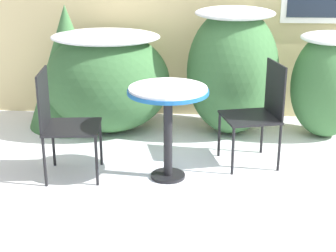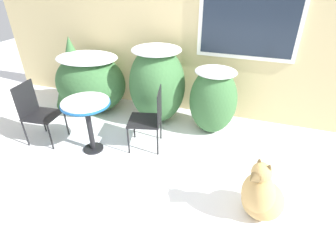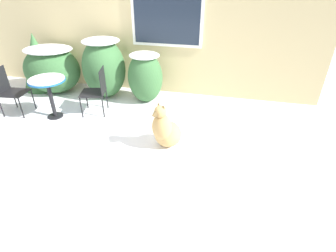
{
  "view_description": "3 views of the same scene",
  "coord_description": "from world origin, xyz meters",
  "px_view_note": "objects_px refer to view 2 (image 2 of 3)",
  "views": [
    {
      "loc": [
        -0.86,
        -3.47,
        1.87
      ],
      "look_at": [
        -1.12,
        0.47,
        0.46
      ],
      "focal_mm": 55.0,
      "sensor_mm": 36.0,
      "label": 1
    },
    {
      "loc": [
        0.96,
        -2.13,
        2.3
      ],
      "look_at": [
        0.0,
        0.6,
        0.55
      ],
      "focal_mm": 28.0,
      "sensor_mm": 36.0,
      "label": 2
    },
    {
      "loc": [
        2.07,
        -3.41,
        2.49
      ],
      "look_at": [
        1.25,
        0.04,
        0.36
      ],
      "focal_mm": 28.0,
      "sensor_mm": 36.0,
      "label": 3
    }
  ],
  "objects_px": {
    "patio_table": "(87,110)",
    "dog": "(261,196)",
    "patio_chair_far_side": "(37,111)",
    "patio_chair_near_table": "(150,117)"
  },
  "relations": [
    {
      "from": "dog",
      "to": "patio_chair_near_table",
      "type": "bearing_deg",
      "value": -175.5
    },
    {
      "from": "patio_chair_near_table",
      "to": "dog",
      "type": "bearing_deg",
      "value": 47.4
    },
    {
      "from": "patio_chair_far_side",
      "to": "dog",
      "type": "distance_m",
      "value": 3.26
    },
    {
      "from": "patio_chair_near_table",
      "to": "dog",
      "type": "distance_m",
      "value": 1.79
    },
    {
      "from": "patio_chair_near_table",
      "to": "patio_table",
      "type": "bearing_deg",
      "value": -79.18
    },
    {
      "from": "patio_table",
      "to": "patio_chair_far_side",
      "type": "relative_size",
      "value": 0.86
    },
    {
      "from": "patio_chair_near_table",
      "to": "patio_chair_far_side",
      "type": "xyz_separation_m",
      "value": [
        -1.65,
        -0.38,
        0.0
      ]
    },
    {
      "from": "patio_chair_far_side",
      "to": "patio_table",
      "type": "bearing_deg",
      "value": -95.09
    },
    {
      "from": "patio_table",
      "to": "patio_chair_far_side",
      "type": "xyz_separation_m",
      "value": [
        -0.88,
        -0.02,
        -0.15
      ]
    },
    {
      "from": "patio_table",
      "to": "dog",
      "type": "xyz_separation_m",
      "value": [
        2.34,
        -0.47,
        -0.35
      ]
    }
  ]
}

